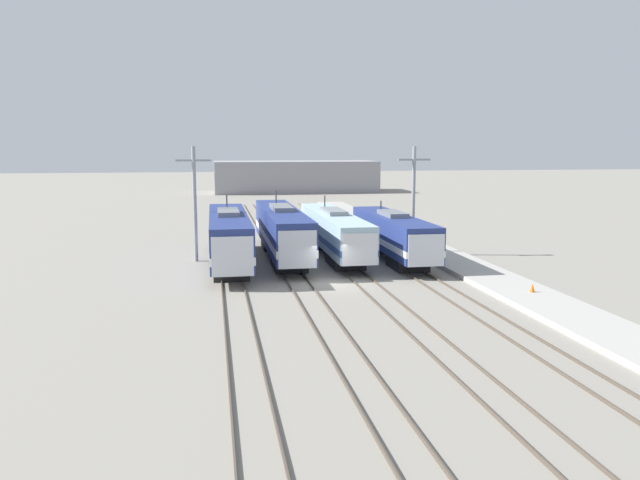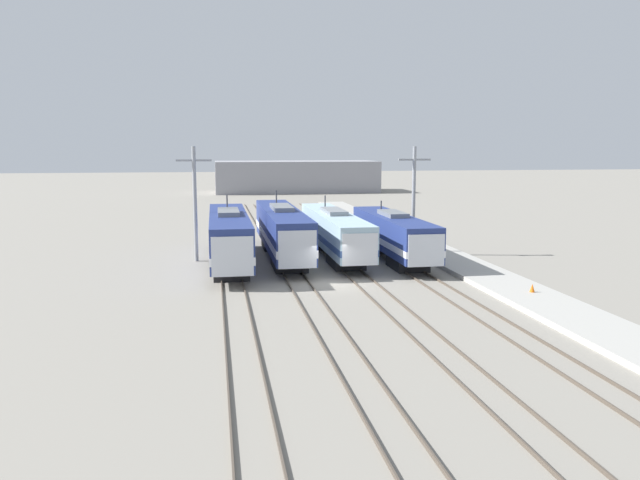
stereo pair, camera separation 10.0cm
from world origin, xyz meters
The scene contains 14 objects.
ground_plane centered at (0.00, 0.00, 0.00)m, with size 400.00×400.00×0.00m, color gray.
rail_pair_far_left centered at (-6.69, 0.00, 0.07)m, with size 1.51×120.00×0.15m.
rail_pair_center_left centered at (-2.23, 0.00, 0.07)m, with size 1.51×120.00×0.15m.
rail_pair_center_right centered at (2.23, 0.00, 0.07)m, with size 1.51×120.00×0.15m.
rail_pair_far_right centered at (6.69, 0.00, 0.07)m, with size 1.51×120.00×0.15m.
locomotive_far_left centered at (-6.69, 7.75, 2.24)m, with size 2.97×18.59×5.21m.
locomotive_center_left centered at (-2.23, 10.28, 2.25)m, with size 2.91×19.86×5.37m.
locomotive_center_right centered at (2.23, 10.52, 2.06)m, with size 2.82×19.41×4.83m.
locomotive_far_right centered at (6.69, 8.08, 2.05)m, with size 2.89×16.75×4.55m.
catenary_tower_left centered at (-9.28, 10.32, 4.89)m, with size 2.80×0.31×9.26m.
catenary_tower_right centered at (9.02, 10.32, 4.89)m, with size 2.80×0.31×9.26m.
platform centered at (11.15, 0.00, 0.16)m, with size 4.00×120.00×0.33m.
traffic_cone centered at (11.47, -5.79, 0.59)m, with size 0.32×0.32×0.53m.
depot_building centered at (9.13, 88.61, 3.19)m, with size 33.11×13.54×6.38m.
Camera 1 is at (-7.84, -40.59, 9.16)m, focal length 35.00 mm.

